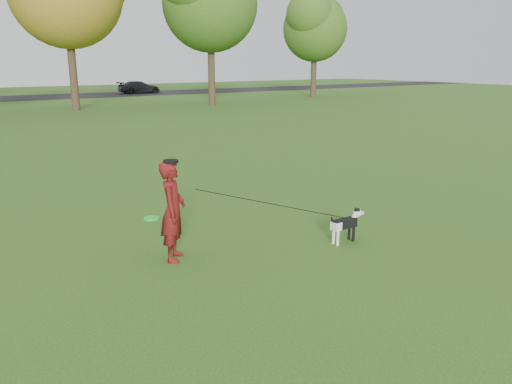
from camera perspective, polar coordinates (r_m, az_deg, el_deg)
ground at (r=8.27m, az=0.71°, el=-6.66°), size 120.00×120.00×0.00m
man at (r=7.77m, az=-9.48°, el=-2.16°), size 0.64×0.69×1.58m
dog at (r=8.66m, az=10.32°, el=-3.41°), size 0.77×0.15×0.58m
car_right at (r=49.70m, az=-13.21°, el=11.58°), size 3.99×1.65×1.15m
man_held_items at (r=8.15m, az=2.43°, el=-1.48°), size 3.37×1.06×1.20m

